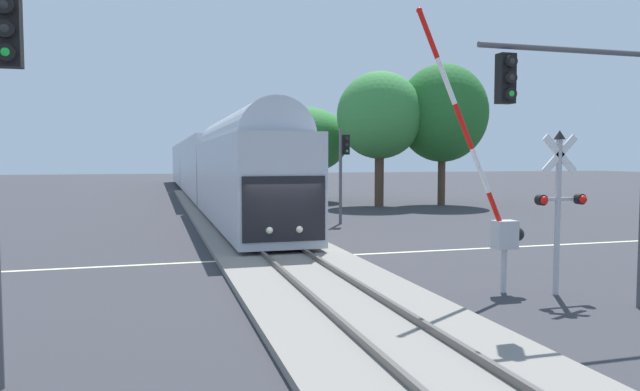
# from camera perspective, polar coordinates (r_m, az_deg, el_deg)

# --- Properties ---
(ground_plane) EXTENTS (220.00, 220.00, 0.00)m
(ground_plane) POSITION_cam_1_polar(r_m,az_deg,el_deg) (19.51, -3.77, -6.17)
(ground_plane) COLOR #333338
(road_centre_stripe) EXTENTS (44.00, 0.20, 0.01)m
(road_centre_stripe) POSITION_cam_1_polar(r_m,az_deg,el_deg) (19.51, -3.77, -6.15)
(road_centre_stripe) COLOR beige
(road_centre_stripe) RESTS_ON ground
(railway_track) EXTENTS (4.40, 80.00, 0.32)m
(railway_track) POSITION_cam_1_polar(r_m,az_deg,el_deg) (19.50, -3.77, -5.89)
(railway_track) COLOR gray
(railway_track) RESTS_ON ground
(commuter_train) EXTENTS (3.04, 66.12, 5.16)m
(commuter_train) POSITION_cam_1_polar(r_m,az_deg,el_deg) (49.53, -11.30, 2.92)
(commuter_train) COLOR #B2B7C1
(commuter_train) RESTS_ON railway_track
(crossing_gate_near) EXTENTS (2.97, 0.40, 6.80)m
(crossing_gate_near) POSITION_cam_1_polar(r_m,az_deg,el_deg) (14.83, 16.81, -1.09)
(crossing_gate_near) COLOR #B7B7BC
(crossing_gate_near) RESTS_ON ground
(crossing_signal_mast) EXTENTS (1.36, 0.44, 4.01)m
(crossing_signal_mast) POSITION_cam_1_polar(r_m,az_deg,el_deg) (15.15, 22.44, 0.04)
(crossing_signal_mast) COLOR #B2B2B7
(crossing_signal_mast) RESTS_ON ground
(traffic_signal_far_side) EXTENTS (0.53, 0.38, 4.82)m
(traffic_signal_far_side) POSITION_cam_1_polar(r_m,az_deg,el_deg) (29.37, 2.31, 3.48)
(traffic_signal_far_side) COLOR #4C4C51
(traffic_signal_far_side) RESTS_ON ground
(traffic_signal_near_right) EXTENTS (4.64, 0.38, 5.84)m
(traffic_signal_near_right) POSITION_cam_1_polar(r_m,az_deg,el_deg) (13.86, 26.10, 7.73)
(traffic_signal_near_right) COLOR #4C4C51
(traffic_signal_near_right) RESTS_ON ground
(elm_centre_background) EXTENTS (6.58, 6.58, 7.25)m
(elm_centre_background) POSITION_cam_1_polar(r_m,az_deg,el_deg) (44.88, -1.36, 5.45)
(elm_centre_background) COLOR #4C3828
(elm_centre_background) RESTS_ON ground
(oak_far_right) EXTENTS (5.91, 5.91, 9.30)m
(oak_far_right) POSITION_cam_1_polar(r_m,az_deg,el_deg) (40.53, 5.88, 7.81)
(oak_far_right) COLOR #4C3828
(oak_far_right) RESTS_ON ground
(maple_right_background) EXTENTS (6.38, 6.38, 9.97)m
(maple_right_background) POSITION_cam_1_polar(r_m,az_deg,el_deg) (42.15, 11.94, 7.92)
(maple_right_background) COLOR #4C3828
(maple_right_background) RESTS_ON ground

